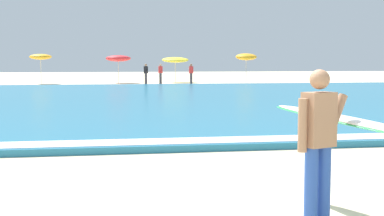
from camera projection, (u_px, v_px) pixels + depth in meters
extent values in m
cube|color=teal|center=(132.00, 99.00, 24.24)|extent=(120.00, 28.00, 0.14)
cube|color=white|center=(165.00, 141.00, 11.06)|extent=(120.00, 0.85, 0.01)
cylinder|color=#284CA3|center=(311.00, 187.00, 5.83)|extent=(0.15, 0.15, 0.88)
cylinder|color=#284CA3|center=(324.00, 185.00, 5.92)|extent=(0.15, 0.15, 0.88)
cube|color=#9E7051|center=(319.00, 120.00, 5.81)|extent=(0.39, 0.32, 0.60)
sphere|color=#9E7051|center=(320.00, 79.00, 5.77)|extent=(0.22, 0.22, 0.22)
cylinder|color=#9E7051|center=(303.00, 125.00, 5.70)|extent=(0.10, 0.10, 0.58)
cylinder|color=#9E7051|center=(336.00, 116.00, 5.95)|extent=(0.33, 0.20, 0.51)
ellipsoid|color=white|center=(352.00, 121.00, 6.06)|extent=(1.18, 2.59, 0.25)
ellipsoid|color=green|center=(352.00, 123.00, 6.06)|extent=(1.24, 2.69, 0.22)
cylinder|color=beige|center=(41.00, 71.00, 41.89)|extent=(0.05, 0.05, 2.05)
ellipsoid|color=#F4A31E|center=(41.00, 57.00, 41.80)|extent=(1.72, 1.72, 0.47)
cylinder|color=beige|center=(118.00, 71.00, 43.40)|extent=(0.05, 0.05, 1.92)
ellipsoid|color=red|center=(118.00, 58.00, 43.31)|extent=(2.04, 2.05, 0.54)
cylinder|color=beige|center=(175.00, 72.00, 44.33)|extent=(0.05, 0.05, 1.82)
ellipsoid|color=yellow|center=(175.00, 60.00, 44.24)|extent=(2.24, 2.26, 0.61)
cylinder|color=beige|center=(246.00, 70.00, 43.07)|extent=(0.05, 0.05, 2.04)
ellipsoid|color=#F4A31E|center=(246.00, 57.00, 42.97)|extent=(1.71, 1.75, 0.67)
cylinder|color=#383842|center=(191.00, 79.00, 41.33)|extent=(0.20, 0.20, 0.84)
cube|color=red|center=(191.00, 70.00, 41.27)|extent=(0.32, 0.20, 0.54)
sphere|color=#9E7051|center=(191.00, 65.00, 41.24)|extent=(0.20, 0.20, 0.20)
cylinder|color=#383842|center=(161.00, 78.00, 41.68)|extent=(0.20, 0.20, 0.84)
cube|color=red|center=(160.00, 70.00, 41.62)|extent=(0.32, 0.20, 0.54)
sphere|color=tan|center=(160.00, 65.00, 41.59)|extent=(0.20, 0.20, 0.20)
cylinder|color=#383842|center=(146.00, 79.00, 41.36)|extent=(0.20, 0.20, 0.84)
cube|color=black|center=(146.00, 70.00, 41.30)|extent=(0.32, 0.20, 0.54)
sphere|color=#9E7051|center=(146.00, 65.00, 41.27)|extent=(0.20, 0.20, 0.20)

